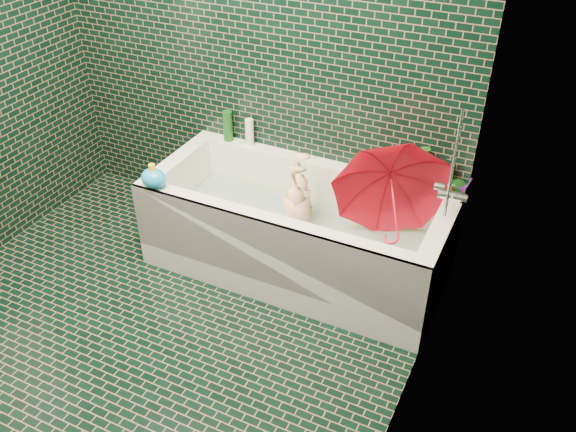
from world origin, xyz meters
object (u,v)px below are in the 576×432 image
at_px(umbrella, 394,204).
at_px(rubber_duck, 421,178).
at_px(bathtub, 296,239).
at_px(child, 301,223).
at_px(bath_toy, 153,178).

bearing_deg(umbrella, rubber_duck, 58.89).
distance_m(bathtub, child, 0.10).
distance_m(umbrella, rubber_duck, 0.31).
bearing_deg(umbrella, child, 159.37).
bearing_deg(bathtub, umbrella, 3.49).
bearing_deg(bath_toy, umbrella, 15.63).
bearing_deg(bath_toy, child, 25.68).
bearing_deg(rubber_duck, bathtub, -170.29).
height_order(child, bath_toy, bath_toy).
bearing_deg(child, umbrella, 80.22).
distance_m(rubber_duck, bath_toy, 1.47).
relative_size(bathtub, umbrella, 2.74).
height_order(bathtub, bath_toy, bath_toy).
xyz_separation_m(rubber_duck, bath_toy, (-1.31, -0.66, 0.02)).
relative_size(umbrella, bath_toy, 4.33).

